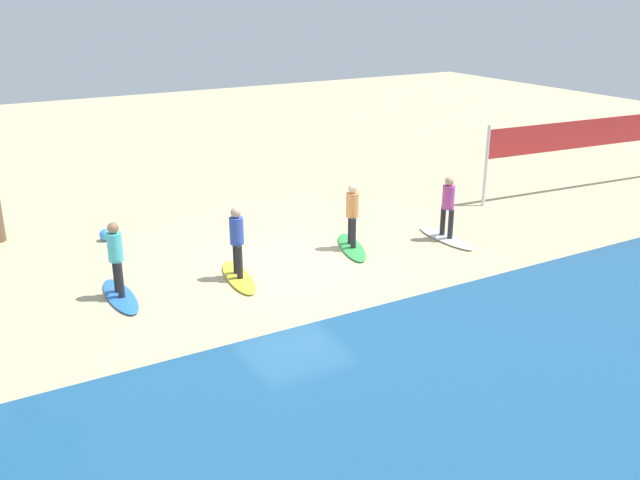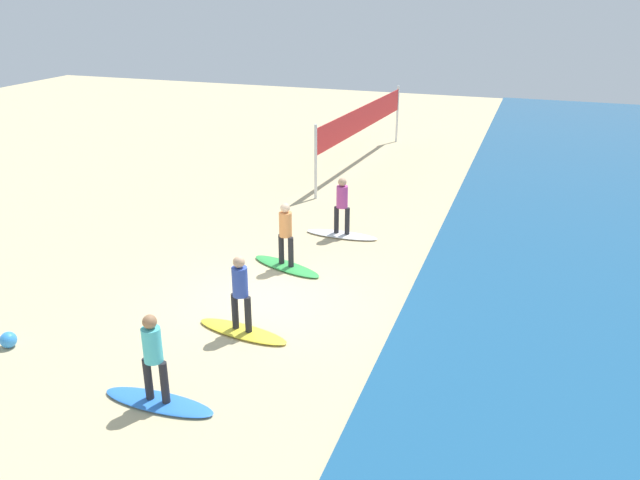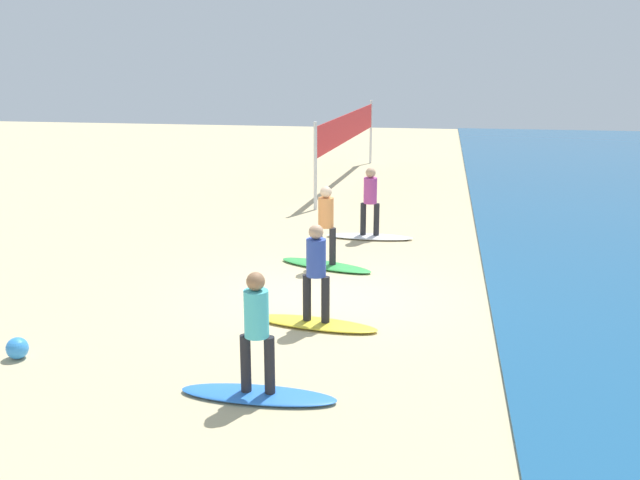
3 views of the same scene
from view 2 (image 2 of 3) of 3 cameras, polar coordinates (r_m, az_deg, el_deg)
ground_plane at (r=14.66m, az=-4.78°, el=-5.47°), size 60.00×60.00×0.00m
surfboard_white at (r=18.27m, az=1.94°, el=0.48°), size 0.57×2.10×0.09m
surfer_white at (r=17.93m, az=1.98°, el=3.43°), size 0.32×0.46×1.64m
surfboard_green at (r=16.26m, az=-3.01°, el=-2.35°), size 1.24×2.17×0.09m
surfer_green at (r=15.88m, az=-3.08°, el=0.92°), size 0.32×0.44×1.64m
surfboard_yellow at (r=13.43m, az=-6.91°, el=-8.07°), size 0.88×2.16×0.09m
surfer_yellow at (r=12.97m, az=-7.11°, el=-4.27°), size 0.32×0.46×1.64m
surfboard_blue at (r=11.66m, az=-14.16°, el=-13.80°), size 0.58×2.10×0.09m
surfer_blue at (r=11.12m, az=-14.64°, el=-9.63°), size 0.32×0.46×1.64m
volleyball_net at (r=25.09m, az=3.86°, el=10.55°), size 9.07×0.80×2.50m
beach_ball at (r=14.23m, az=-25.98°, el=-7.98°), size 0.33×0.33×0.33m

